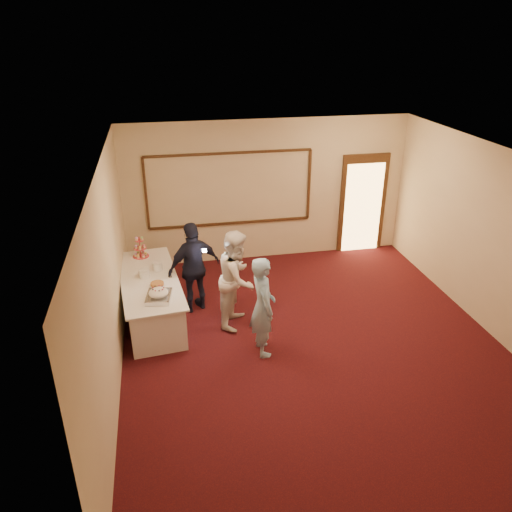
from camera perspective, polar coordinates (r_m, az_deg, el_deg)
The scene contains 14 objects.
floor at distance 8.20m, azimuth 6.58°, elevation -10.18°, with size 7.00×7.00×0.00m, color black.
room_walls at distance 7.22m, azimuth 7.37°, elevation 3.05°, with size 6.04×7.04×3.02m.
wall_molding at distance 10.38m, azimuth -3.01°, elevation 7.63°, with size 3.45×0.04×1.55m.
doorway at distance 11.31m, azimuth 12.08°, elevation 5.81°, with size 1.05×0.07×2.20m.
buffet_table at distance 8.86m, azimuth -11.92°, elevation -4.71°, with size 1.20×2.54×0.77m.
pavlova_tray at distance 7.99m, azimuth -11.07°, elevation -4.30°, with size 0.43×0.56×0.19m.
cupcake_stand at distance 9.45m, azimuth -13.10°, elevation 0.81°, with size 0.30×0.30×0.44m.
plate_stack_a at distance 8.69m, azimuth -12.63°, elevation -1.97°, with size 0.18×0.18×0.15m.
plate_stack_b at distance 8.91m, azimuth -11.20°, elevation -1.13°, with size 0.18×0.18×0.15m.
tart at distance 8.41m, azimuth -11.22°, elevation -3.19°, with size 0.26×0.26×0.05m.
man at distance 7.60m, azimuth 0.78°, elevation -5.77°, with size 0.59×0.39×1.63m, color #93BDDE.
woman at distance 8.32m, azimuth -2.17°, elevation -2.58°, with size 0.82×0.64×1.69m, color silver.
guest at distance 8.79m, azimuth -7.09°, elevation -1.28°, with size 0.98×0.41×1.66m, color black.
camera_flash at distance 8.42m, azimuth -5.91°, elevation 0.62°, with size 0.07×0.04×0.05m, color white.
Camera 1 is at (-2.21, -6.33, 4.71)m, focal length 35.00 mm.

